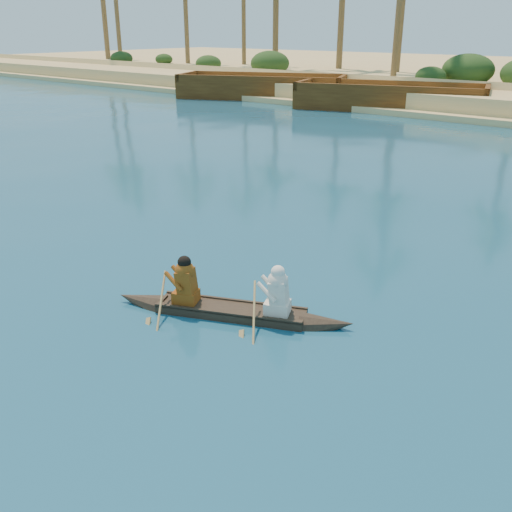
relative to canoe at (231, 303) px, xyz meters
The scene contains 4 objects.
ground 3.26m from the canoe, 108.81° to the left, with size 160.00×160.00×0.00m, color #0D3C54.
canoe is the anchor object (origin of this frame).
barge_left 34.72m from the canoe, 128.09° to the left, with size 12.82×8.71×2.04m.
barge_mid 29.69m from the canoe, 111.77° to the left, with size 12.50×7.36×1.98m.
Camera 1 is at (7.45, -10.09, 5.03)m, focal length 40.00 mm.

